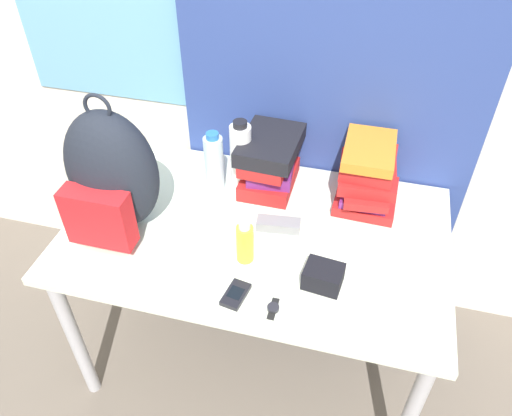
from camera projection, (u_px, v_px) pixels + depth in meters
wall_back at (290, 27)px, 1.73m from camera, size 6.00×0.06×2.50m
curtain_blue at (336, 38)px, 1.66m from camera, size 1.11×0.04×2.50m
desk at (256, 246)px, 1.78m from camera, size 1.31×0.80×0.72m
backpack at (111, 176)px, 1.61m from camera, size 0.31×0.28×0.50m
book_stack_left at (270, 161)px, 1.84m from camera, size 0.21×0.29×0.21m
book_stack_center at (367, 176)px, 1.77m from camera, size 0.23×0.29×0.24m
water_bottle at (214, 163)px, 1.83m from camera, size 0.07×0.07×0.24m
sports_bottle at (241, 157)px, 1.82m from camera, size 0.08×0.08×0.28m
sunscreen_bottle at (245, 242)px, 1.58m from camera, size 0.06×0.06×0.16m
cell_phone at (236, 294)px, 1.50m from camera, size 0.08×0.11×0.02m
sunglasses_case at (278, 225)px, 1.72m from camera, size 0.16×0.07×0.04m
camera_pouch at (323, 276)px, 1.52m from camera, size 0.13×0.11×0.07m
wristwatch at (273, 308)px, 1.47m from camera, size 0.04×0.08×0.01m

